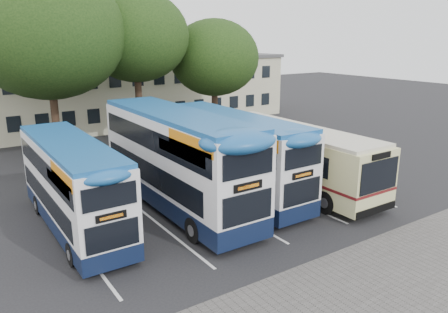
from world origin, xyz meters
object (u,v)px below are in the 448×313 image
object	(u,v)px
lamp_post	(216,71)
bus_dd_right	(233,151)
tree_left	(46,33)
tree_right	(214,58)
tree_mid	(136,36)
bus_single	(291,153)
bus_dd_left	(72,182)
bus_dd_mid	(176,156)

from	to	relation	value
lamp_post	bus_dd_right	distance (m)	16.98
tree_left	tree_right	bearing A→B (deg)	0.23
tree_right	bus_dd_right	world-z (taller)	tree_right
tree_left	tree_mid	bearing A→B (deg)	4.16
tree_left	tree_right	size ratio (longest dim) A/B	1.32
tree_left	bus_single	bearing A→B (deg)	-54.10
lamp_post	bus_dd_left	world-z (taller)	lamp_post
lamp_post	tree_right	size ratio (longest dim) A/B	0.96
lamp_post	bus_dd_right	xyz separation A→B (m)	(-8.35, -14.52, -2.75)
tree_mid	bus_dd_right	world-z (taller)	tree_mid
tree_right	bus_dd_mid	size ratio (longest dim) A/B	0.84
lamp_post	bus_dd_right	world-z (taller)	lamp_post
bus_dd_right	bus_single	bearing A→B (deg)	-10.99
bus_dd_right	bus_dd_mid	bearing A→B (deg)	179.22
bus_dd_right	bus_single	size ratio (longest dim) A/B	0.91
tree_mid	bus_single	size ratio (longest dim) A/B	1.01
tree_left	bus_dd_left	world-z (taller)	tree_left
bus_dd_left	bus_dd_right	distance (m)	8.05
bus_dd_left	bus_dd_right	world-z (taller)	bus_dd_right
lamp_post	bus_single	xyz separation A→B (m)	(-4.92, -15.19, -3.19)
bus_dd_left	bus_single	world-z (taller)	bus_dd_left
tree_left	bus_dd_mid	bearing A→B (deg)	-77.83
lamp_post	tree_left	size ratio (longest dim) A/B	0.73
bus_dd_mid	bus_single	bearing A→B (deg)	-6.08
bus_dd_right	bus_single	distance (m)	3.52
tree_left	bus_dd_left	distance (m)	13.55
tree_mid	bus_dd_mid	world-z (taller)	tree_mid
bus_dd_right	bus_single	xyz separation A→B (m)	(3.43, -0.67, -0.44)
tree_right	bus_dd_mid	world-z (taller)	tree_right
tree_mid	tree_right	distance (m)	6.63
tree_left	tree_right	world-z (taller)	tree_left
bus_dd_mid	bus_dd_right	world-z (taller)	bus_dd_mid
bus_dd_mid	bus_dd_right	size ratio (longest dim) A/B	1.11
tree_right	bus_dd_right	xyz separation A→B (m)	(-6.68, -12.20, -4.03)
lamp_post	bus_dd_left	distance (m)	21.93
tree_left	bus_dd_right	xyz separation A→B (m)	(5.85, -12.15, -5.91)
tree_right	bus_single	size ratio (longest dim) A/B	0.84
bus_dd_left	bus_single	xyz separation A→B (m)	(11.47, -0.92, -0.25)
tree_right	bus_dd_left	distance (m)	19.42
tree_mid	bus_dd_left	xyz separation A→B (m)	(-8.32, -12.34, -5.86)
lamp_post	tree_mid	size ratio (longest dim) A/B	0.80
lamp_post	bus_single	size ratio (longest dim) A/B	0.81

